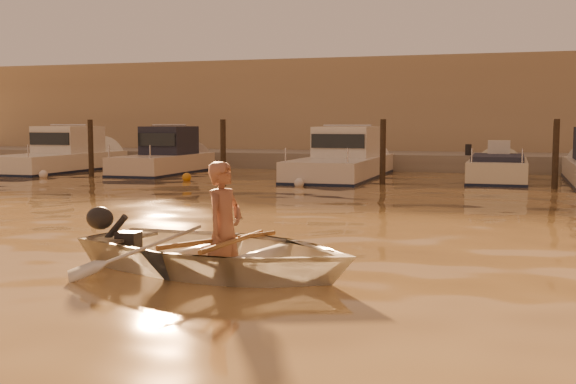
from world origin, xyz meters
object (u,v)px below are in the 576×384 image
(moored_boat_0, at_px, (59,155))
(waterfront_building, at_px, (435,112))
(dinghy, at_px, (218,251))
(moored_boat_2, at_px, (342,160))
(person, at_px, (224,229))
(moored_boat_1, at_px, (163,157))
(moored_boat_3, at_px, (498,174))

(moored_boat_0, distance_m, waterfront_building, 17.37)
(dinghy, relative_size, moored_boat_2, 0.48)
(person, distance_m, moored_boat_0, 20.86)
(person, relative_size, moored_boat_1, 0.29)
(moored_boat_0, bearing_deg, dinghy, -49.81)
(person, height_order, moored_boat_2, moored_boat_2)
(dinghy, xyz_separation_m, waterfront_building, (-0.08, 26.88, 2.13))
(dinghy, relative_size, moored_boat_3, 0.72)
(moored_boat_0, height_order, moored_boat_3, moored_boat_0)
(moored_boat_1, distance_m, moored_boat_3, 12.01)
(person, relative_size, moored_boat_2, 0.21)
(moored_boat_1, bearing_deg, person, -60.47)
(dinghy, xyz_separation_m, moored_boat_0, (-13.41, 15.88, 0.35))
(moored_boat_1, relative_size, moored_boat_2, 0.74)
(person, bearing_deg, moored_boat_2, 19.22)
(moored_boat_1, xyz_separation_m, waterfront_building, (8.83, 11.00, 1.77))
(moored_boat_0, xyz_separation_m, waterfront_building, (13.33, 11.00, 1.77))
(person, distance_m, moored_boat_3, 16.18)
(dinghy, height_order, person, person)
(person, bearing_deg, moored_boat_0, 51.82)
(person, xyz_separation_m, waterfront_building, (-0.18, 26.89, 1.84))
(moored_boat_0, distance_m, moored_boat_2, 11.34)
(dinghy, distance_m, moored_boat_2, 16.01)
(moored_boat_1, distance_m, waterfront_building, 14.22)
(moored_boat_0, distance_m, moored_boat_3, 16.51)
(moored_boat_0, relative_size, moored_boat_3, 1.38)
(moored_boat_0, height_order, moored_boat_2, same)
(dinghy, relative_size, waterfront_building, 0.08)
(moored_boat_2, relative_size, waterfront_building, 0.17)
(person, height_order, moored_boat_1, moored_boat_1)
(moored_boat_1, height_order, waterfront_building, waterfront_building)
(moored_boat_3, bearing_deg, dinghy, -101.04)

